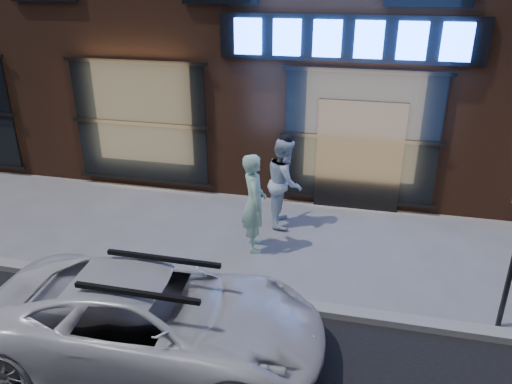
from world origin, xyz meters
TOP-DOWN VIEW (x-y plane):
  - ground at (0.00, 0.00)m, footprint 90.00×90.00m
  - curb at (0.00, 0.00)m, footprint 60.00×0.25m
  - man_bowtie at (-1.76, 1.70)m, footprint 0.66×0.80m
  - man_cap at (-1.40, 2.85)m, footprint 0.83×0.99m
  - white_suv at (-2.34, -1.43)m, footprint 4.62×2.39m

SIDE VIEW (x-z plane):
  - ground at x=0.00m, z-range 0.00..0.00m
  - curb at x=0.00m, z-range 0.00..0.12m
  - white_suv at x=-2.34m, z-range 0.00..1.24m
  - man_cap at x=-1.40m, z-range 0.00..1.83m
  - man_bowtie at x=-1.76m, z-range 0.00..1.87m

